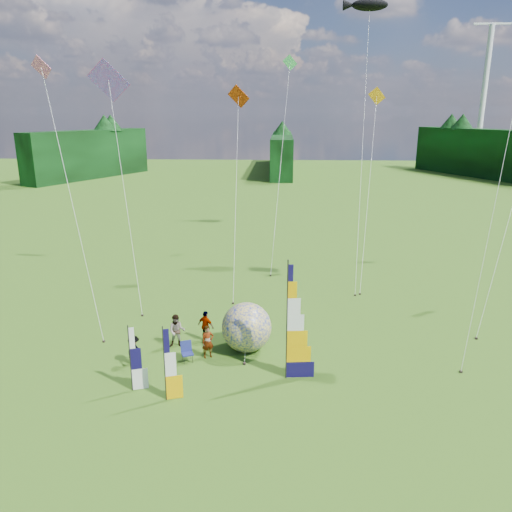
{
  "coord_description": "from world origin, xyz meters",
  "views": [
    {
      "loc": [
        0.14,
        -17.79,
        11.85
      ],
      "look_at": [
        -1.0,
        4.0,
        5.5
      ],
      "focal_mm": 35.0,
      "sensor_mm": 36.0,
      "label": 1
    }
  ],
  "objects_px": {
    "bol_inflatable": "(247,327)",
    "spectator_c": "(134,350)",
    "spectator_a": "(208,342)",
    "side_banner_left": "(165,365)",
    "kite_whale": "(364,126)",
    "camp_chair": "(187,352)",
    "spectator_b": "(177,331)",
    "spectator_d": "(206,326)",
    "feather_banner_main": "(287,323)",
    "side_banner_far": "(130,360)"
  },
  "relations": [
    {
      "from": "bol_inflatable",
      "to": "spectator_c",
      "type": "xyz_separation_m",
      "value": [
        -5.32,
        -1.81,
        -0.52
      ]
    },
    {
      "from": "spectator_a",
      "to": "spectator_c",
      "type": "bearing_deg",
      "value": 168.38
    },
    {
      "from": "side_banner_left",
      "to": "kite_whale",
      "type": "bearing_deg",
      "value": 44.18
    },
    {
      "from": "bol_inflatable",
      "to": "camp_chair",
      "type": "distance_m",
      "value": 3.24
    },
    {
      "from": "spectator_b",
      "to": "spectator_d",
      "type": "relative_size",
      "value": 1.07
    },
    {
      "from": "camp_chair",
      "to": "kite_whale",
      "type": "bearing_deg",
      "value": 34.25
    },
    {
      "from": "spectator_a",
      "to": "feather_banner_main",
      "type": "bearing_deg",
      "value": -51.77
    },
    {
      "from": "side_banner_far",
      "to": "spectator_d",
      "type": "distance_m",
      "value": 5.75
    },
    {
      "from": "spectator_b",
      "to": "spectator_d",
      "type": "height_order",
      "value": "spectator_b"
    },
    {
      "from": "side_banner_left",
      "to": "camp_chair",
      "type": "height_order",
      "value": "side_banner_left"
    },
    {
      "from": "spectator_a",
      "to": "camp_chair",
      "type": "xyz_separation_m",
      "value": [
        -0.94,
        -0.53,
        -0.33
      ]
    },
    {
      "from": "side_banner_far",
      "to": "spectator_c",
      "type": "xyz_separation_m",
      "value": [
        -0.55,
        2.31,
        -0.75
      ]
    },
    {
      "from": "feather_banner_main",
      "to": "side_banner_far",
      "type": "relative_size",
      "value": 1.83
    },
    {
      "from": "side_banner_far",
      "to": "bol_inflatable",
      "type": "bearing_deg",
      "value": 22.69
    },
    {
      "from": "spectator_d",
      "to": "camp_chair",
      "type": "distance_m",
      "value": 2.49
    },
    {
      "from": "spectator_c",
      "to": "spectator_d",
      "type": "height_order",
      "value": "spectator_d"
    },
    {
      "from": "feather_banner_main",
      "to": "kite_whale",
      "type": "relative_size",
      "value": 0.25
    },
    {
      "from": "camp_chair",
      "to": "side_banner_far",
      "type": "bearing_deg",
      "value": -148.35
    },
    {
      "from": "kite_whale",
      "to": "spectator_b",
      "type": "bearing_deg",
      "value": -127.62
    },
    {
      "from": "bol_inflatable",
      "to": "camp_chair",
      "type": "relative_size",
      "value": 2.49
    },
    {
      "from": "bol_inflatable",
      "to": "spectator_a",
      "type": "height_order",
      "value": "bol_inflatable"
    },
    {
      "from": "spectator_b",
      "to": "spectator_d",
      "type": "distance_m",
      "value": 1.62
    },
    {
      "from": "feather_banner_main",
      "to": "side_banner_left",
      "type": "xyz_separation_m",
      "value": [
        -5.11,
        -2.11,
        -1.1
      ]
    },
    {
      "from": "side_banner_far",
      "to": "camp_chair",
      "type": "xyz_separation_m",
      "value": [
        1.95,
        2.72,
        -0.99
      ]
    },
    {
      "from": "side_banner_left",
      "to": "spectator_b",
      "type": "xyz_separation_m",
      "value": [
        -0.54,
        4.96,
        -0.75
      ]
    },
    {
      "from": "spectator_d",
      "to": "kite_whale",
      "type": "height_order",
      "value": "kite_whale"
    },
    {
      "from": "side_banner_far",
      "to": "spectator_c",
      "type": "distance_m",
      "value": 2.49
    },
    {
      "from": "spectator_c",
      "to": "side_banner_left",
      "type": "bearing_deg",
      "value": -129.4
    },
    {
      "from": "spectator_c",
      "to": "spectator_d",
      "type": "bearing_deg",
      "value": -33.44
    },
    {
      "from": "feather_banner_main",
      "to": "spectator_b",
      "type": "bearing_deg",
      "value": 147.08
    },
    {
      "from": "feather_banner_main",
      "to": "kite_whale",
      "type": "height_order",
      "value": "kite_whale"
    },
    {
      "from": "spectator_b",
      "to": "camp_chair",
      "type": "relative_size",
      "value": 1.75
    },
    {
      "from": "side_banner_far",
      "to": "spectator_d",
      "type": "bearing_deg",
      "value": 45.76
    },
    {
      "from": "bol_inflatable",
      "to": "kite_whale",
      "type": "bearing_deg",
      "value": 62.54
    },
    {
      "from": "spectator_d",
      "to": "camp_chair",
      "type": "xyz_separation_m",
      "value": [
        -0.57,
        -2.41,
        -0.33
      ]
    },
    {
      "from": "feather_banner_main",
      "to": "spectator_c",
      "type": "height_order",
      "value": "feather_banner_main"
    },
    {
      "from": "spectator_a",
      "to": "spectator_d",
      "type": "bearing_deg",
      "value": 74.49
    },
    {
      "from": "feather_banner_main",
      "to": "side_banner_far",
      "type": "distance_m",
      "value": 7.03
    },
    {
      "from": "feather_banner_main",
      "to": "spectator_b",
      "type": "height_order",
      "value": "feather_banner_main"
    },
    {
      "from": "feather_banner_main",
      "to": "spectator_a",
      "type": "height_order",
      "value": "feather_banner_main"
    },
    {
      "from": "side_banner_left",
      "to": "bol_inflatable",
      "type": "xyz_separation_m",
      "value": [
        3.1,
        4.78,
        -0.37
      ]
    },
    {
      "from": "side_banner_left",
      "to": "spectator_a",
      "type": "distance_m",
      "value": 4.18
    },
    {
      "from": "spectator_d",
      "to": "kite_whale",
      "type": "relative_size",
      "value": 0.08
    },
    {
      "from": "side_banner_far",
      "to": "bol_inflatable",
      "type": "height_order",
      "value": "side_banner_far"
    },
    {
      "from": "spectator_b",
      "to": "camp_chair",
      "type": "distance_m",
      "value": 1.82
    },
    {
      "from": "spectator_a",
      "to": "bol_inflatable",
      "type": "bearing_deg",
      "value": -1.93
    },
    {
      "from": "spectator_a",
      "to": "spectator_b",
      "type": "xyz_separation_m",
      "value": [
        -1.77,
        1.05,
        0.05
      ]
    },
    {
      "from": "side_banner_left",
      "to": "spectator_b",
      "type": "bearing_deg",
      "value": 79.26
    },
    {
      "from": "side_banner_far",
      "to": "spectator_d",
      "type": "xyz_separation_m",
      "value": [
        2.51,
        5.13,
        -0.66
      ]
    },
    {
      "from": "camp_chair",
      "to": "spectator_b",
      "type": "bearing_deg",
      "value": 94.89
    }
  ]
}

